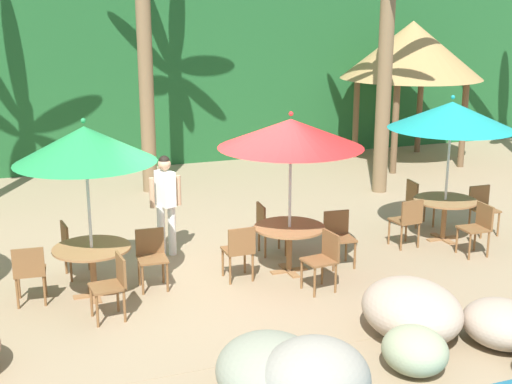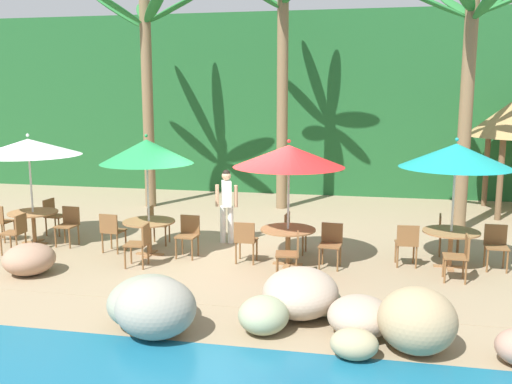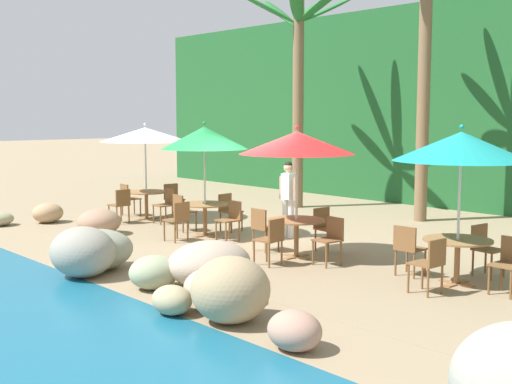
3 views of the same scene
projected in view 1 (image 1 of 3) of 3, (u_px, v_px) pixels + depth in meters
The scene contains 25 objects.
ground_plane at pixel (216, 278), 10.61m from camera, with size 120.00×120.00×0.00m, color #937F60.
terrace_deck at pixel (216, 277), 10.61m from camera, with size 18.00×5.20×0.01m.
foliage_backdrop at pixel (112, 46), 17.97m from camera, with size 28.00×2.40×6.00m.
rock_seawall at pixel (303, 358), 7.41m from camera, with size 16.79×3.31×1.02m.
umbrella_green at pixel (85, 145), 9.37m from camera, with size 1.94×1.94×2.57m.
dining_table_green at pixel (92, 256), 9.79m from camera, with size 1.10×1.10×0.74m.
chair_green_seaward at pixel (151, 254), 10.14m from camera, with size 0.44×0.45×0.87m.
chair_green_inland at pixel (73, 245), 10.51m from camera, with size 0.47×0.47×0.87m.
chair_green_left at pixel (30, 270), 9.52m from camera, with size 0.46×0.46×0.87m.
chair_green_right at pixel (113, 282), 9.11m from camera, with size 0.46×0.45×0.87m.
umbrella_red at pixel (291, 133), 10.28m from camera, with size 2.19×2.19×2.52m.
dining_table_red at pixel (289, 234), 10.70m from camera, with size 1.10×1.10×0.74m.
chair_red_seaward at pixel (338, 234), 11.02m from camera, with size 0.46×0.46×0.87m.
chair_red_inland at pixel (267, 225), 11.48m from camera, with size 0.45×0.45×0.87m.
chair_red_left at pixel (239, 249), 10.35m from camera, with size 0.42×0.43×0.87m.
chair_red_right at pixel (324, 257), 10.03m from camera, with size 0.48×0.47×0.87m.
umbrella_teal at pixel (452, 115), 11.75m from camera, with size 2.15×2.15×2.57m.
dining_table_teal at pixel (445, 206), 12.17m from camera, with size 1.10×1.10×0.74m.
chair_teal_seaward at pixel (482, 206), 12.55m from camera, with size 0.43×0.44×0.87m.
chair_teal_inland at pixel (417, 199), 12.97m from camera, with size 0.47×0.46×0.87m.
chair_teal_left at pixel (408, 219), 11.78m from camera, with size 0.45×0.46×0.87m.
chair_teal_right at pixel (478, 225), 11.45m from camera, with size 0.44×0.43×0.87m.
palm_tree_third at pixel (389, 2), 14.46m from camera, with size 3.63×3.56×5.99m.
palapa_hut at pixel (412, 51), 17.67m from camera, with size 3.63×3.63×3.64m.
waiter_in_white at pixel (166, 198), 11.30m from camera, with size 0.52×0.39×1.70m.
Camera 1 is at (-2.86, -9.49, 4.04)m, focal length 48.67 mm.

